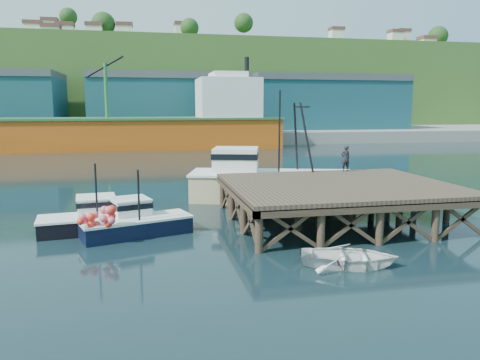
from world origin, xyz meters
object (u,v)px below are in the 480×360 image
object	(u,v)px
boat_navy	(135,221)
dockworker	(345,158)
boat_black	(97,218)
dinghy	(349,257)
trawler	(268,178)

from	to	relation	value
boat_navy	dockworker	world-z (taller)	dockworker
boat_black	dinghy	world-z (taller)	boat_black
boat_navy	boat_black	xyz separation A→B (m)	(-1.91, 1.19, -0.02)
boat_navy	boat_black	bearing A→B (deg)	130.37
boat_navy	trawler	world-z (taller)	trawler
boat_navy	dinghy	bearing A→B (deg)	-55.79
boat_navy	boat_black	world-z (taller)	boat_black
boat_black	trawler	bearing A→B (deg)	21.80
boat_black	dockworker	size ratio (longest dim) A/B	3.53
boat_black	dinghy	size ratio (longest dim) A/B	1.55
boat_navy	dinghy	world-z (taller)	boat_navy
boat_navy	dockworker	size ratio (longest dim) A/B	3.37
boat_black	dockworker	bearing A→B (deg)	6.87
dinghy	dockworker	bearing A→B (deg)	-3.36
dinghy	dockworker	xyz separation A→B (m)	(4.98, 11.53, 2.57)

